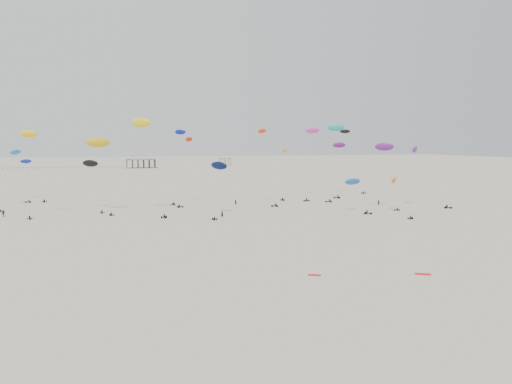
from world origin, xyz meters
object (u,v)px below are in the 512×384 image
object	(u,v)px
rig_9	(311,145)
spectator_0	(222,217)
rig_0	(28,149)
rig_4	(422,162)
pavilion_main	(141,162)
pavilion_small	(225,161)

from	to	relation	value
rig_9	spectator_0	distance (m)	54.78
rig_0	rig_4	size ratio (longest dim) A/B	1.19
pavilion_main	rig_0	size ratio (longest dim) A/B	0.96
rig_0	rig_9	size ratio (longest dim) A/B	0.87
rig_4	rig_0	bearing A→B (deg)	-48.29
spectator_0	rig_9	bearing A→B (deg)	-107.94
rig_9	spectator_0	size ratio (longest dim) A/B	13.07
rig_0	pavilion_small	bearing A→B (deg)	-124.55
pavilion_main	spectator_0	xyz separation A→B (m)	(3.74, -253.46, -4.22)
pavilion_main	rig_9	xyz separation A→B (m)	(42.09, -218.63, 13.62)
rig_4	rig_9	bearing A→B (deg)	-98.66
pavilion_small	rig_4	distance (m)	280.38
rig_4	pavilion_main	bearing A→B (deg)	-118.24
pavilion_small	spectator_0	world-z (taller)	pavilion_small
pavilion_main	pavilion_small	xyz separation A→B (m)	(70.00, 30.00, -0.74)
rig_0	rig_4	world-z (taller)	rig_0
pavilion_main	rig_4	distance (m)	258.12
pavilion_small	rig_9	xyz separation A→B (m)	(-27.91, -248.63, 14.35)
pavilion_main	rig_0	world-z (taller)	rig_0
pavilion_main	rig_4	bearing A→B (deg)	-75.84
pavilion_small	rig_4	bearing A→B (deg)	-91.41
pavilion_main	spectator_0	bearing A→B (deg)	-89.15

